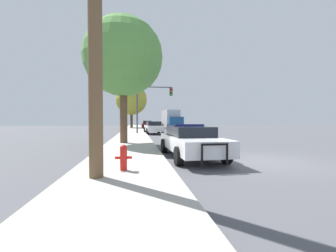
% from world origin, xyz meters
% --- Properties ---
extents(ground_plane, '(110.00, 110.00, 0.00)m').
position_xyz_m(ground_plane, '(0.00, 0.00, 0.00)').
color(ground_plane, '#4F4F54').
extents(sidewalk_left, '(3.00, 110.00, 0.13)m').
position_xyz_m(sidewalk_left, '(-5.10, 0.00, 0.07)').
color(sidewalk_left, '#ADA89E').
rests_on(sidewalk_left, ground_plane).
extents(police_car, '(2.15, 5.28, 1.40)m').
position_xyz_m(police_car, '(-2.42, 1.31, 0.72)').
color(police_car, white).
rests_on(police_car, ground_plane).
extents(fire_hydrant, '(0.48, 0.21, 0.75)m').
position_xyz_m(fire_hydrant, '(-5.07, -1.41, 0.53)').
color(fire_hydrant, red).
rests_on(fire_hydrant, sidewalk_left).
extents(traffic_light, '(3.96, 0.35, 5.19)m').
position_xyz_m(traffic_light, '(-3.05, 16.60, 3.81)').
color(traffic_light, '#424247').
rests_on(traffic_light, sidewalk_left).
extents(car_background_midblock, '(2.05, 4.65, 1.41)m').
position_xyz_m(car_background_midblock, '(-2.79, 17.13, 0.76)').
color(car_background_midblock, silver).
rests_on(car_background_midblock, ground_plane).
extents(car_background_distant, '(2.27, 4.33, 1.40)m').
position_xyz_m(car_background_distant, '(-2.56, 35.28, 0.75)').
color(car_background_distant, maroon).
rests_on(car_background_distant, ground_plane).
extents(box_truck, '(3.02, 7.88, 3.38)m').
position_xyz_m(box_truck, '(1.73, 33.08, 1.77)').
color(box_truck, navy).
rests_on(box_truck, ground_plane).
extents(tree_sidewalk_far, '(5.80, 5.80, 8.17)m').
position_xyz_m(tree_sidewalk_far, '(-5.59, 34.66, 5.38)').
color(tree_sidewalk_far, '#4C3823').
rests_on(tree_sidewalk_far, sidewalk_left).
extents(tree_sidewalk_near, '(4.98, 4.98, 7.93)m').
position_xyz_m(tree_sidewalk_near, '(-5.49, 6.53, 5.55)').
color(tree_sidewalk_near, brown).
rests_on(tree_sidewalk_near, sidewalk_left).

